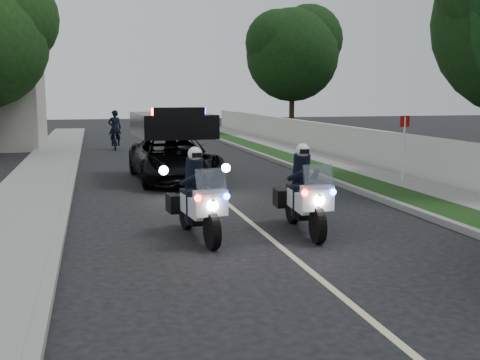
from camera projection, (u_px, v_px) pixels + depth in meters
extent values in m
plane|color=black|center=(348.00, 302.00, 8.13)|extent=(120.00, 120.00, 0.00)
cube|color=gray|center=(334.00, 181.00, 18.70)|extent=(0.20, 60.00, 0.15)
cube|color=#193814|center=(354.00, 181.00, 18.87)|extent=(1.20, 60.00, 0.16)
cube|color=gray|center=(390.00, 179.00, 19.19)|extent=(1.40, 60.00, 0.16)
cube|color=beige|center=(418.00, 158.00, 19.33)|extent=(0.22, 60.00, 1.50)
cube|color=gray|center=(69.00, 192.00, 16.71)|extent=(0.20, 60.00, 0.15)
cube|color=gray|center=(29.00, 193.00, 16.44)|extent=(2.00, 60.00, 0.16)
cube|color=#BFB78C|center=(209.00, 189.00, 17.72)|extent=(0.12, 50.00, 0.01)
imported|color=black|center=(174.00, 181.00, 19.36)|extent=(2.73, 5.51, 2.63)
imported|color=black|center=(115.00, 150.00, 29.96)|extent=(0.56, 1.60, 0.84)
imported|color=black|center=(115.00, 150.00, 29.96)|extent=(0.70, 0.50, 1.83)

